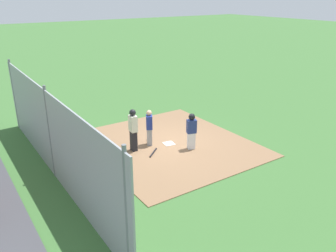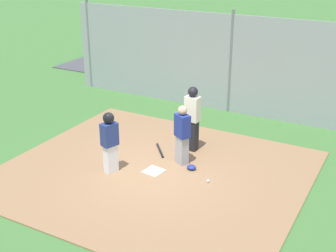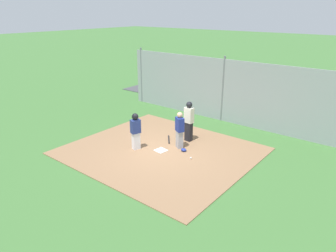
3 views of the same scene
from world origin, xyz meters
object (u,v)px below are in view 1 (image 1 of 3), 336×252
object	(u,v)px
home_plate	(169,144)
baseball	(149,134)
catcher_mask	(149,139)
catcher	(149,127)
runner	(191,129)
umpire	(133,129)
baseball_bat	(153,153)

from	to	relation	value
home_plate	baseball	xyz separation A→B (m)	(-1.40, -0.15, 0.03)
home_plate	catcher_mask	size ratio (longest dim) A/B	1.83
catcher	runner	size ratio (longest dim) A/B	1.00
catcher	runner	bearing A→B (deg)	-17.62
home_plate	runner	bearing A→B (deg)	28.66
umpire	catcher_mask	size ratio (longest dim) A/B	7.46
catcher	catcher_mask	bearing A→B (deg)	91.19
catcher	catcher_mask	size ratio (longest dim) A/B	6.51
home_plate	baseball_bat	distance (m)	1.15
baseball_bat	runner	bearing A→B (deg)	122.37
baseball_bat	catcher	bearing A→B (deg)	-152.08
catcher_mask	baseball	world-z (taller)	catcher_mask
runner	baseball	size ratio (longest dim) A/B	21.02
catcher_mask	baseball	xyz separation A→B (m)	(-0.63, 0.39, -0.02)
home_plate	runner	size ratio (longest dim) A/B	0.28
catcher	baseball_bat	size ratio (longest dim) A/B	1.85
runner	baseball_bat	world-z (taller)	runner
catcher	umpire	size ratio (longest dim) A/B	0.87
catcher	runner	world-z (taller)	catcher
home_plate	catcher	world-z (taller)	catcher
umpire	runner	xyz separation A→B (m)	(1.20, 2.08, -0.07)
umpire	baseball_bat	size ratio (longest dim) A/B	2.12
catcher_mask	baseball	size ratio (longest dim) A/B	3.24
home_plate	baseball	size ratio (longest dim) A/B	5.95
baseball_bat	catcher_mask	bearing A→B (deg)	-154.10
catcher_mask	catcher	bearing A→B (deg)	-28.19
runner	catcher_mask	size ratio (longest dim) A/B	6.48
catcher	baseball	size ratio (longest dim) A/B	21.12
catcher_mask	baseball	distance (m)	0.74
catcher	umpire	xyz separation A→B (m)	(0.13, -0.84, 0.14)
home_plate	catcher_mask	xyz separation A→B (m)	(-0.77, -0.54, 0.05)
umpire	home_plate	bearing A→B (deg)	-5.32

